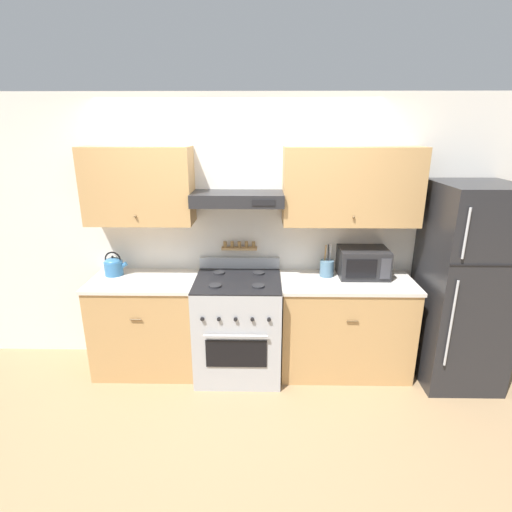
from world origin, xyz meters
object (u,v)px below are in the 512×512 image
object	(u,v)px
stove_range	(238,326)
tea_kettle	(114,266)
microwave	(363,262)
utensil_crock	(327,268)
refrigerator	(463,286)

from	to	relation	value
stove_range	tea_kettle	bearing A→B (deg)	171.83
tea_kettle	microwave	distance (m)	2.34
tea_kettle	utensil_crock	size ratio (longest dim) A/B	0.74
refrigerator	tea_kettle	size ratio (longest dim) A/B	7.93
microwave	tea_kettle	bearing A→B (deg)	-179.56
refrigerator	microwave	world-z (taller)	refrigerator
refrigerator	tea_kettle	bearing A→B (deg)	176.40
stove_range	refrigerator	size ratio (longest dim) A/B	0.58
refrigerator	microwave	distance (m)	0.89
tea_kettle	utensil_crock	world-z (taller)	utensil_crock
stove_range	refrigerator	xyz separation A→B (m)	(2.01, -0.03, 0.43)
microwave	utensil_crock	xyz separation A→B (m)	(-0.33, -0.02, -0.05)
stove_range	utensil_crock	distance (m)	0.99
tea_kettle	stove_range	bearing A→B (deg)	-8.17
refrigerator	utensil_crock	world-z (taller)	refrigerator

